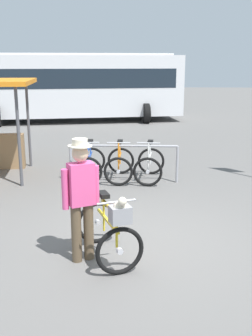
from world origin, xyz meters
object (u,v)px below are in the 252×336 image
object	(u,v)px
racked_bike_orange	(120,164)
bus_distant	(72,83)
featured_bicycle	(110,229)
racked_bike_blue	(90,164)
racked_bike_white	(149,165)
person_with_featured_bike	(81,195)

from	to	relation	value
racked_bike_orange	bus_distant	xyz separation A→B (m)	(-2.75, 9.73, 1.37)
featured_bicycle	bus_distant	distance (m)	14.13
racked_bike_blue	racked_bike_white	bearing A→B (deg)	-0.18
person_with_featured_bike	bus_distant	size ratio (longest dim) A/B	0.17
racked_bike_blue	featured_bicycle	world-z (taller)	featured_bicycle
racked_bike_blue	racked_bike_white	size ratio (longest dim) A/B	0.95
featured_bicycle	racked_bike_orange	bearing A→B (deg)	91.53
racked_bike_blue	racked_bike_orange	size ratio (longest dim) A/B	1.02
racked_bike_blue	featured_bicycle	xyz separation A→B (m)	(0.81, -4.05, 0.12)
bus_distant	racked_bike_white	bearing A→B (deg)	-70.45
racked_bike_blue	racked_bike_orange	distance (m)	0.70
racked_bike_blue	bus_distant	xyz separation A→B (m)	(-2.05, 9.72, 1.37)
racked_bike_blue	bus_distant	world-z (taller)	bus_distant
person_with_featured_bike	bus_distant	world-z (taller)	bus_distant
racked_bike_orange	bus_distant	world-z (taller)	bus_distant
racked_bike_orange	racked_bike_white	world-z (taller)	same
racked_bike_orange	featured_bicycle	distance (m)	4.05
racked_bike_orange	person_with_featured_bike	distance (m)	4.07
racked_bike_orange	bus_distant	size ratio (longest dim) A/B	0.11
racked_bike_orange	person_with_featured_bike	xyz separation A→B (m)	(-0.28, -4.02, 0.58)
person_with_featured_bike	racked_bike_blue	bearing A→B (deg)	95.92
racked_bike_blue	racked_bike_white	distance (m)	1.40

